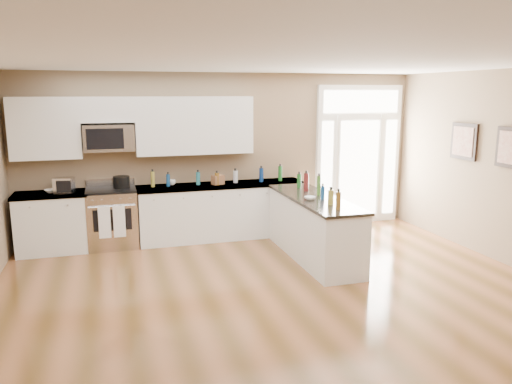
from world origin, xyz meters
TOP-DOWN VIEW (x-y plane):
  - ground at (0.00, 0.00)m, footprint 8.00×8.00m
  - room_shell at (0.00, 0.00)m, footprint 8.00×8.00m
  - back_cabinet_left at (-2.87, 3.69)m, footprint 1.10×0.66m
  - back_cabinet_right at (-0.16, 3.69)m, footprint 2.85×0.66m
  - peninsula_cabinet at (0.93, 2.24)m, footprint 0.69×2.32m
  - upper_cabinet_left at (-2.88, 3.83)m, footprint 1.04×0.33m
  - upper_cabinet_right at (-0.57, 3.83)m, footprint 1.94×0.33m
  - upper_cabinet_short at (-1.95, 3.83)m, footprint 0.82×0.33m
  - microwave at (-1.95, 3.80)m, footprint 0.78×0.41m
  - entry_door at (2.55, 3.95)m, footprint 1.70×0.10m
  - wall_art_near at (3.47, 2.20)m, footprint 0.05×0.58m
  - wall_art_far at (3.47, 1.20)m, footprint 0.05×0.58m
  - kitchen_range at (-1.97, 3.69)m, footprint 0.78×0.69m
  - stockpot at (-1.80, 3.76)m, footprint 0.34×0.34m
  - toaster_oven at (-2.66, 3.64)m, footprint 0.32×0.28m
  - cardboard_box at (-0.23, 3.67)m, footprint 0.23×0.20m
  - bowl_left at (-2.85, 3.72)m, footprint 0.26×0.26m
  - bowl_peninsula at (0.78, 2.07)m, footprint 0.18×0.18m
  - cup_counter at (-0.98, 3.83)m, footprint 0.14×0.14m
  - counter_bottles at (0.38, 3.04)m, footprint 2.40×2.42m

SIDE VIEW (x-z plane):
  - ground at x=0.00m, z-range 0.00..0.00m
  - peninsula_cabinet at x=0.93m, z-range -0.04..0.90m
  - back_cabinet_right at x=-0.16m, z-range -0.03..0.91m
  - back_cabinet_left at x=-2.87m, z-range -0.03..0.91m
  - kitchen_range at x=-1.97m, z-range -0.06..1.02m
  - bowl_peninsula at x=0.78m, z-range 0.94..0.99m
  - bowl_left at x=-2.85m, z-range 0.94..0.99m
  - cup_counter at x=-0.98m, z-range 0.94..1.03m
  - cardboard_box at x=-0.23m, z-range 0.94..1.09m
  - stockpot at x=-1.80m, z-range 0.95..1.15m
  - counter_bottles at x=0.38m, z-range 0.91..1.20m
  - toaster_oven at x=-2.66m, z-range 0.94..1.18m
  - entry_door at x=2.55m, z-range 0.00..2.60m
  - wall_art_near at x=3.47m, z-range 1.41..1.99m
  - wall_art_far at x=3.47m, z-range 1.41..1.99m
  - room_shell at x=0.00m, z-range -2.29..5.71m
  - microwave at x=-1.95m, z-range 1.55..1.97m
  - upper_cabinet_left at x=-2.88m, z-range 1.45..2.40m
  - upper_cabinet_right at x=-0.57m, z-range 1.45..2.40m
  - upper_cabinet_short at x=-1.95m, z-range 2.00..2.40m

